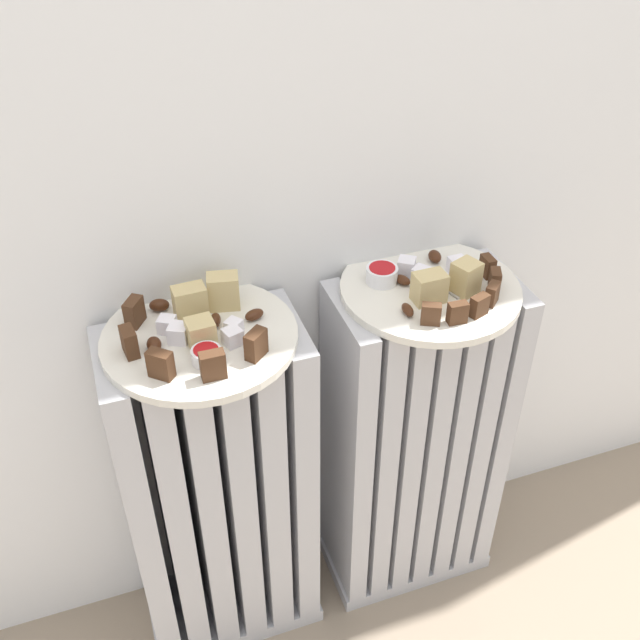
{
  "coord_description": "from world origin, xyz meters",
  "views": [
    {
      "loc": [
        -0.28,
        -0.53,
        1.28
      ],
      "look_at": [
        0.0,
        0.28,
        0.64
      ],
      "focal_mm": 41.61,
      "sensor_mm": 36.0,
      "label": 1
    }
  ],
  "objects_px": {
    "fork": "(432,278)",
    "plate_left": "(200,337)",
    "plate_right": "(430,289)",
    "jam_bowl_right": "(382,274)",
    "jam_bowl_left": "(206,355)",
    "radiator_left": "(220,496)",
    "radiator_right": "(413,444)"
  },
  "relations": [
    {
      "from": "jam_bowl_right",
      "to": "fork",
      "type": "height_order",
      "value": "jam_bowl_right"
    },
    {
      "from": "jam_bowl_right",
      "to": "jam_bowl_left",
      "type": "bearing_deg",
      "value": -161.64
    },
    {
      "from": "plate_left",
      "to": "fork",
      "type": "bearing_deg",
      "value": 2.52
    },
    {
      "from": "radiator_left",
      "to": "jam_bowl_right",
      "type": "xyz_separation_m",
      "value": [
        0.29,
        0.04,
        0.35
      ]
    },
    {
      "from": "jam_bowl_left",
      "to": "fork",
      "type": "height_order",
      "value": "jam_bowl_left"
    },
    {
      "from": "radiator_left",
      "to": "fork",
      "type": "xyz_separation_m",
      "value": [
        0.36,
        0.02,
        0.34
      ]
    },
    {
      "from": "plate_right",
      "to": "jam_bowl_right",
      "type": "distance_m",
      "value": 0.08
    },
    {
      "from": "plate_right",
      "to": "jam_bowl_right",
      "type": "height_order",
      "value": "jam_bowl_right"
    },
    {
      "from": "plate_left",
      "to": "plate_right",
      "type": "xyz_separation_m",
      "value": [
        0.35,
        0.0,
        0.0
      ]
    },
    {
      "from": "fork",
      "to": "plate_left",
      "type": "bearing_deg",
      "value": -177.48
    },
    {
      "from": "plate_right",
      "to": "fork",
      "type": "relative_size",
      "value": 2.54
    },
    {
      "from": "radiator_right",
      "to": "plate_right",
      "type": "relative_size",
      "value": 2.38
    },
    {
      "from": "plate_right",
      "to": "fork",
      "type": "height_order",
      "value": "fork"
    },
    {
      "from": "jam_bowl_right",
      "to": "plate_left",
      "type": "bearing_deg",
      "value": -172.98
    },
    {
      "from": "radiator_left",
      "to": "plate_left",
      "type": "relative_size",
      "value": 2.38
    },
    {
      "from": "radiator_left",
      "to": "plate_left",
      "type": "bearing_deg",
      "value": 63.43
    },
    {
      "from": "radiator_right",
      "to": "fork",
      "type": "xyz_separation_m",
      "value": [
        0.01,
        0.02,
        0.34
      ]
    },
    {
      "from": "plate_left",
      "to": "fork",
      "type": "xyz_separation_m",
      "value": [
        0.36,
        0.02,
        0.01
      ]
    },
    {
      "from": "jam_bowl_left",
      "to": "plate_right",
      "type": "bearing_deg",
      "value": 9.73
    },
    {
      "from": "plate_right",
      "to": "jam_bowl_right",
      "type": "relative_size",
      "value": 5.65
    },
    {
      "from": "plate_left",
      "to": "jam_bowl_right",
      "type": "height_order",
      "value": "jam_bowl_right"
    },
    {
      "from": "radiator_left",
      "to": "radiator_right",
      "type": "relative_size",
      "value": 1.0
    },
    {
      "from": "plate_left",
      "to": "jam_bowl_left",
      "type": "height_order",
      "value": "jam_bowl_left"
    },
    {
      "from": "plate_left",
      "to": "jam_bowl_right",
      "type": "xyz_separation_m",
      "value": [
        0.29,
        0.04,
        0.02
      ]
    },
    {
      "from": "plate_right",
      "to": "fork",
      "type": "distance_m",
      "value": 0.02
    },
    {
      "from": "plate_right",
      "to": "fork",
      "type": "xyz_separation_m",
      "value": [
        0.01,
        0.02,
        0.01
      ]
    },
    {
      "from": "jam_bowl_right",
      "to": "fork",
      "type": "relative_size",
      "value": 0.45
    },
    {
      "from": "radiator_right",
      "to": "fork",
      "type": "height_order",
      "value": "fork"
    },
    {
      "from": "jam_bowl_left",
      "to": "fork",
      "type": "distance_m",
      "value": 0.37
    },
    {
      "from": "plate_left",
      "to": "jam_bowl_right",
      "type": "distance_m",
      "value": 0.29
    },
    {
      "from": "radiator_left",
      "to": "plate_left",
      "type": "xyz_separation_m",
      "value": [
        0.0,
        0.0,
        0.33
      ]
    },
    {
      "from": "radiator_left",
      "to": "jam_bowl_left",
      "type": "bearing_deg",
      "value": -92.35
    }
  ]
}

